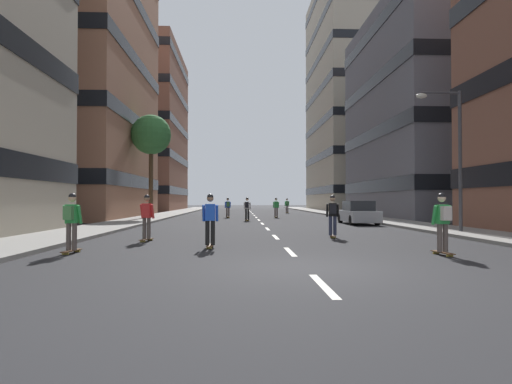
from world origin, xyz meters
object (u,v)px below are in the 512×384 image
Objects in this scene: skater_1 at (287,205)px; skater_6 at (210,218)px; skater_2 at (443,220)px; skater_7 at (147,215)px; skater_3 at (276,207)px; skater_0 at (247,207)px; streetlamp_right at (452,145)px; skater_8 at (71,219)px; skater_5 at (228,206)px; street_tree_near at (151,136)px; skater_4 at (333,213)px; parked_car_near at (358,213)px.

skater_1 is 36.75m from skater_6.
skater_2 is 10.28m from skater_7.
skater_3 and skater_6 have the same top height.
streetlamp_right is at bearing -53.50° from skater_0.
skater_1 and skater_8 have the same top height.
skater_2 is at bearing -17.59° from skater_6.
streetlamp_right reaches higher than skater_5.
skater_2 is at bearing -60.95° from street_tree_near.
skater_5 is 1.00× the size of skater_8.
skater_1 is 35.15m from skater_7.
skater_2 and skater_8 have the same top height.
skater_0 and skater_2 have the same top height.
skater_1 is at bearing 86.72° from skater_4.
skater_2 is at bearing -97.37° from parked_car_near.
skater_8 is at bearing -156.76° from streetlamp_right.
skater_2 reaches higher than parked_car_near.
street_tree_near is at bearing -165.59° from skater_5.
skater_5 is at bearing 104.92° from skater_2.
streetlamp_right is at bearing -70.25° from skater_3.
street_tree_near reaches higher than parked_car_near.
skater_0 is 1.00× the size of skater_7.
skater_8 is at bearing -106.36° from skater_0.
skater_6 is (-8.72, -13.17, 0.29)m from parked_car_near.
skater_7 is (3.94, -19.46, -6.05)m from street_tree_near.
street_tree_near is 10.87m from skater_0.
skater_1 is 1.00× the size of skater_6.
skater_8 is (-8.24, -24.61, 0.03)m from skater_3.
skater_5 is (-4.30, 0.04, 0.03)m from skater_3.
parked_car_near is 2.47× the size of skater_3.
streetlamp_right is at bearing 11.93° from skater_7.
skater_2 is 1.00× the size of skater_3.
skater_4 is at bearing -165.13° from streetlamp_right.
skater_7 is at bearing -78.57° from street_tree_near.
skater_7 is (-9.30, 4.37, -0.03)m from skater_2.
skater_0 and skater_7 have the same top height.
skater_2 is (-1.98, -15.31, 0.32)m from parked_car_near.
skater_0 is at bearing 103.19° from skater_4.
parked_car_near is 0.68× the size of streetlamp_right.
street_tree_near is at bearing 96.24° from skater_8.
streetlamp_right reaches higher than skater_0.
skater_0 is at bearing -74.52° from skater_5.
skater_5 and skater_6 have the same top height.
street_tree_near is at bearing 121.93° from skater_4.
skater_4 is (0.60, -19.83, 0.03)m from skater_3.
skater_6 is at bearing -100.35° from skater_3.
streetlamp_right is 3.65× the size of skater_1.
streetlamp_right is 19.65m from skater_3.
skater_6 is at bearing 18.03° from skater_8.
skater_0 is 1.00× the size of skater_6.
skater_3 is at bearing 113.77° from parked_car_near.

